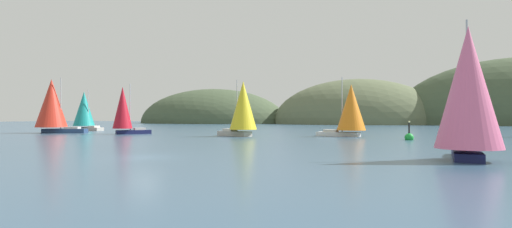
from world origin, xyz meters
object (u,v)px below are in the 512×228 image
(sailboat_crimson_sail, at_px, (124,110))
(sailboat_pink_spinnaker, at_px, (468,91))
(sailboat_teal_sail, at_px, (84,110))
(sailboat_scarlet_sail, at_px, (52,104))
(channel_buoy, at_px, (409,137))
(sailboat_orange_sail, at_px, (350,109))
(sailboat_yellow_sail, at_px, (243,107))

(sailboat_crimson_sail, xyz_separation_m, sailboat_pink_spinnaker, (46.93, -27.53, 0.64))
(sailboat_pink_spinnaker, bearing_deg, sailboat_teal_sail, 148.68)
(sailboat_crimson_sail, height_order, sailboat_teal_sail, sailboat_teal_sail)
(sailboat_pink_spinnaker, distance_m, sailboat_scarlet_sail, 67.63)
(sailboat_crimson_sail, distance_m, sailboat_pink_spinnaker, 54.41)
(sailboat_teal_sail, bearing_deg, channel_buoy, -13.80)
(sailboat_teal_sail, relative_size, sailboat_pink_spinnaker, 0.86)
(sailboat_orange_sail, relative_size, sailboat_crimson_sail, 1.05)
(sailboat_crimson_sail, height_order, sailboat_pink_spinnaker, sailboat_pink_spinnaker)
(sailboat_pink_spinnaker, bearing_deg, sailboat_crimson_sail, 149.60)
(sailboat_orange_sail, bearing_deg, channel_buoy, -41.13)
(sailboat_scarlet_sail, bearing_deg, sailboat_yellow_sail, -1.63)
(sailboat_teal_sail, bearing_deg, sailboat_crimson_sail, -33.58)
(sailboat_orange_sail, xyz_separation_m, sailboat_pink_spinnaker, (10.47, -31.21, 0.67))
(sailboat_orange_sail, xyz_separation_m, sailboat_crimson_sail, (-36.46, -3.67, 0.03))
(sailboat_orange_sail, height_order, sailboat_scarlet_sail, sailboat_scarlet_sail)
(sailboat_scarlet_sail, bearing_deg, sailboat_orange_sail, 4.12)
(sailboat_teal_sail, distance_m, channel_buoy, 64.72)
(sailboat_crimson_sail, relative_size, channel_buoy, 3.17)
(sailboat_pink_spinnaker, relative_size, sailboat_scarlet_sail, 0.99)
(sailboat_crimson_sail, bearing_deg, channel_buoy, -4.07)
(sailboat_crimson_sail, relative_size, sailboat_pink_spinnaker, 0.86)
(sailboat_crimson_sail, bearing_deg, sailboat_yellow_sail, -2.81)
(channel_buoy, bearing_deg, sailboat_scarlet_sail, 176.97)
(sailboat_crimson_sail, height_order, sailboat_yellow_sail, sailboat_yellow_sail)
(sailboat_scarlet_sail, distance_m, channel_buoy, 59.39)
(sailboat_orange_sail, xyz_separation_m, channel_buoy, (7.81, -6.82, -3.66))
(sailboat_crimson_sail, distance_m, sailboat_yellow_sail, 21.38)
(sailboat_orange_sail, height_order, sailboat_teal_sail, sailboat_orange_sail)
(sailboat_orange_sail, distance_m, sailboat_pink_spinnaker, 32.92)
(sailboat_teal_sail, height_order, channel_buoy, sailboat_teal_sail)
(sailboat_teal_sail, relative_size, sailboat_yellow_sail, 1.00)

